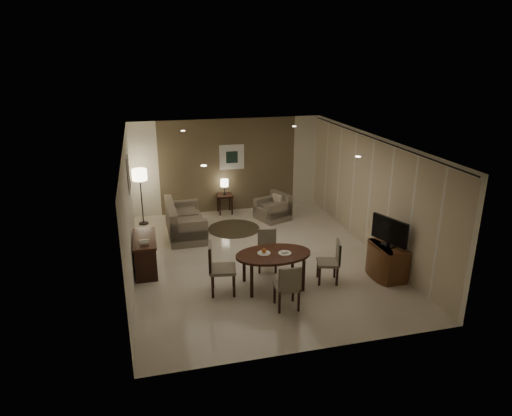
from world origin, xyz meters
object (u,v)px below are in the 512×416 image
object	(u,v)px
chair_right	(328,262)
floor_lamp	(141,197)
dining_table	(273,270)
chair_far	(267,251)
side_table	(225,204)
sofa	(185,219)
tv_cabinet	(387,261)
chair_left	(223,269)
armchair	(273,207)
chair_near	(287,286)
console_desk	(145,254)

from	to	relation	value
chair_right	floor_lamp	distance (m)	5.63
dining_table	chair_far	xyz separation A→B (m)	(0.08, 0.72, 0.08)
chair_far	side_table	distance (m)	3.84
chair_right	floor_lamp	bearing A→B (deg)	-124.44
sofa	chair_right	bearing A→B (deg)	-142.76
dining_table	floor_lamp	size ratio (longest dim) A/B	0.99
tv_cabinet	floor_lamp	xyz separation A→B (m)	(-4.91, 4.40, 0.42)
chair_right	sofa	bearing A→B (deg)	-126.20
tv_cabinet	side_table	bearing A→B (deg)	118.61
chair_left	sofa	xyz separation A→B (m)	(-0.41, 3.17, -0.09)
armchair	side_table	size ratio (longest dim) A/B	1.44
chair_left	dining_table	bearing A→B (deg)	-79.97
tv_cabinet	armchair	size ratio (longest dim) A/B	1.11
chair_far	tv_cabinet	bearing A→B (deg)	-8.20
chair_left	armchair	size ratio (longest dim) A/B	1.26
dining_table	side_table	size ratio (longest dim) A/B	2.69
chair_near	armchair	bearing A→B (deg)	-100.82
console_desk	side_table	distance (m)	3.97
dining_table	chair_right	size ratio (longest dim) A/B	1.73
dining_table	sofa	distance (m)	3.47
chair_left	sofa	size ratio (longest dim) A/B	0.57
dining_table	chair_near	xyz separation A→B (m)	(0.01, -0.84, 0.09)
console_desk	floor_lamp	world-z (taller)	floor_lamp
tv_cabinet	chair_left	bearing A→B (deg)	177.22
dining_table	chair_near	world-z (taller)	chair_near
dining_table	floor_lamp	xyz separation A→B (m)	(-2.48, 4.22, 0.41)
sofa	floor_lamp	distance (m)	1.53
tv_cabinet	dining_table	size ratio (longest dim) A/B	0.59
floor_lamp	chair_left	bearing A→B (deg)	-70.97
side_table	chair_right	bearing A→B (deg)	-74.66
dining_table	floor_lamp	bearing A→B (deg)	120.40
tv_cabinet	console_desk	bearing A→B (deg)	162.95
chair_near	tv_cabinet	bearing A→B (deg)	-162.52
side_table	tv_cabinet	bearing A→B (deg)	-61.39
dining_table	chair_left	world-z (taller)	chair_left
armchair	floor_lamp	xyz separation A→B (m)	(-3.53, 0.52, 0.41)
armchair	floor_lamp	distance (m)	3.59
chair_right	side_table	xyz separation A→B (m)	(-1.27, 4.64, -0.16)
console_desk	side_table	size ratio (longest dim) A/B	2.13
dining_table	armchair	size ratio (longest dim) A/B	1.87
chair_right	chair_left	bearing A→B (deg)	-76.61
tv_cabinet	armchair	xyz separation A→B (m)	(-1.37, 3.88, 0.01)
floor_lamp	console_desk	bearing A→B (deg)	-89.70
dining_table	floor_lamp	distance (m)	4.91
chair_far	armchair	size ratio (longest dim) A/B	1.06
chair_right	armchair	xyz separation A→B (m)	(-0.07, 3.80, -0.08)
chair_far	side_table	xyz separation A→B (m)	(-0.22, 3.83, -0.15)
chair_far	chair_left	size ratio (longest dim) A/B	0.84
console_desk	sofa	xyz separation A→B (m)	(1.03, 1.84, 0.05)
console_desk	sofa	bearing A→B (deg)	60.65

